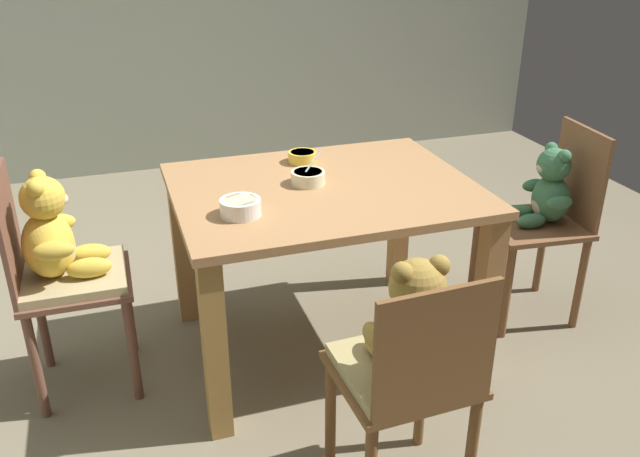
% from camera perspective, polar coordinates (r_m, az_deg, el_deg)
% --- Properties ---
extents(ground_plane, '(5.20, 5.20, 0.04)m').
position_cam_1_polar(ground_plane, '(2.99, 0.31, -10.13)').
color(ground_plane, '#756B54').
extents(dining_table, '(1.17, 0.93, 0.75)m').
position_cam_1_polar(dining_table, '(2.67, 0.34, 0.90)').
color(dining_table, '#A7784A').
rests_on(dining_table, ground_plane).
extents(teddy_chair_near_right, '(0.45, 0.43, 0.89)m').
position_cam_1_polar(teddy_chair_near_right, '(3.11, 18.90, 2.08)').
color(teddy_chair_near_right, brown).
rests_on(teddy_chair_near_right, ground_plane).
extents(teddy_chair_near_front, '(0.41, 0.39, 0.88)m').
position_cam_1_polar(teddy_chair_near_front, '(1.96, 7.79, -10.22)').
color(teddy_chair_near_front, brown).
rests_on(teddy_chair_near_front, ground_plane).
extents(teddy_chair_near_left, '(0.41, 0.39, 0.92)m').
position_cam_1_polar(teddy_chair_near_left, '(2.62, -21.60, -2.01)').
color(teddy_chair_near_left, brown).
rests_on(teddy_chair_near_left, ground_plane).
extents(porridge_bowl_yellow_far_center, '(0.12, 0.12, 0.05)m').
position_cam_1_polar(porridge_bowl_yellow_far_center, '(2.87, -1.58, 6.16)').
color(porridge_bowl_yellow_far_center, gold).
rests_on(porridge_bowl_yellow_far_center, dining_table).
extents(porridge_bowl_cream_center, '(0.14, 0.14, 0.12)m').
position_cam_1_polar(porridge_bowl_cream_center, '(2.63, -1.03, 4.42)').
color(porridge_bowl_cream_center, beige).
rests_on(porridge_bowl_cream_center, dining_table).
extents(porridge_bowl_white_near_left, '(0.15, 0.15, 0.06)m').
position_cam_1_polar(porridge_bowl_white_near_left, '(2.36, -6.84, 1.86)').
color(porridge_bowl_white_near_left, white).
rests_on(porridge_bowl_white_near_left, dining_table).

